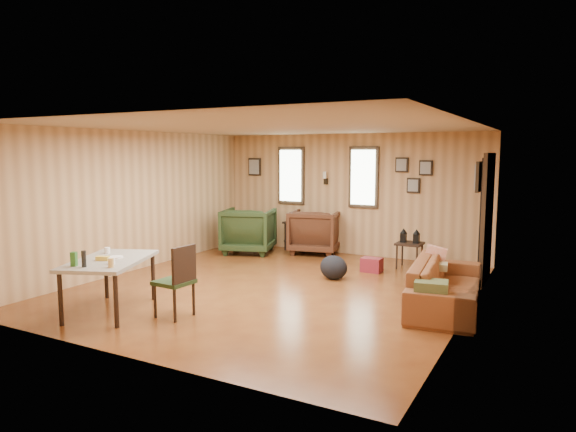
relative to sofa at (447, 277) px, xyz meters
name	(u,v)px	position (x,y,z in m)	size (l,w,h in m)	color
room	(294,207)	(-2.29, 0.06, 0.79)	(5.54, 6.04, 2.44)	brown
sofa	(447,277)	(0.00, 0.00, 0.00)	(2.11, 0.62, 0.82)	brown
recliner_brown	(315,229)	(-3.08, 2.51, 0.07)	(0.94, 0.88, 0.97)	#442314
recliner_green	(249,228)	(-4.29, 1.92, 0.09)	(0.97, 0.91, 1.00)	#233216
end_table	(301,230)	(-3.51, 2.71, 0.00)	(0.64, 0.60, 0.74)	black
side_table	(410,241)	(-1.04, 2.05, 0.07)	(0.44, 0.44, 0.70)	black
cooler	(372,265)	(-1.53, 1.48, -0.29)	(0.35, 0.25, 0.24)	maroon
backpack	(334,267)	(-1.89, 0.68, -0.22)	(0.55, 0.49, 0.39)	black
sofa_pillows	(434,272)	(-0.13, -0.20, 0.08)	(0.64, 1.64, 0.33)	#47502D
dining_table	(109,264)	(-3.74, -2.23, 0.21)	(1.25, 1.55, 0.88)	gray
dining_chair	(178,277)	(-2.83, -1.99, 0.09)	(0.43, 0.43, 0.90)	#233216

